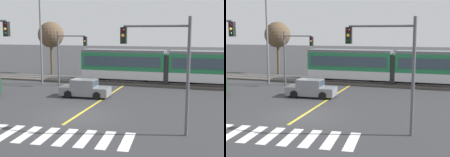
% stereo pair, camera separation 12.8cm
% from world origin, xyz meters
% --- Properties ---
extents(ground_plane, '(200.00, 200.00, 0.00)m').
position_xyz_m(ground_plane, '(0.00, 0.00, 0.00)').
color(ground_plane, '#333335').
extents(track_bed, '(120.00, 4.00, 0.18)m').
position_xyz_m(track_bed, '(0.00, 14.28, 0.09)').
color(track_bed, '#4C4742').
rests_on(track_bed, ground).
extents(rail_near, '(120.00, 0.08, 0.10)m').
position_xyz_m(rail_near, '(0.00, 13.56, 0.23)').
color(rail_near, '#939399').
rests_on(rail_near, track_bed).
extents(rail_far, '(120.00, 0.08, 0.10)m').
position_xyz_m(rail_far, '(0.00, 15.00, 0.23)').
color(rail_far, '#939399').
rests_on(rail_far, track_bed).
extents(light_rail_tram, '(18.50, 2.64, 3.43)m').
position_xyz_m(light_rail_tram, '(4.25, 14.27, 2.05)').
color(light_rail_tram, silver).
rests_on(light_rail_tram, track_bed).
extents(crosswalk_stripe_2, '(0.80, 2.84, 0.01)m').
position_xyz_m(crosswalk_stripe_2, '(-2.19, -4.43, 0.00)').
color(crosswalk_stripe_2, silver).
rests_on(crosswalk_stripe_2, ground).
extents(crosswalk_stripe_3, '(0.80, 2.84, 0.01)m').
position_xyz_m(crosswalk_stripe_3, '(-1.10, -4.33, 0.00)').
color(crosswalk_stripe_3, silver).
rests_on(crosswalk_stripe_3, ground).
extents(crosswalk_stripe_4, '(0.80, 2.84, 0.01)m').
position_xyz_m(crosswalk_stripe_4, '(0.00, -4.23, 0.00)').
color(crosswalk_stripe_4, silver).
rests_on(crosswalk_stripe_4, ground).
extents(crosswalk_stripe_5, '(0.80, 2.84, 0.01)m').
position_xyz_m(crosswalk_stripe_5, '(1.10, -4.14, 0.00)').
color(crosswalk_stripe_5, silver).
rests_on(crosswalk_stripe_5, ground).
extents(crosswalk_stripe_6, '(0.80, 2.84, 0.01)m').
position_xyz_m(crosswalk_stripe_6, '(2.19, -4.04, 0.00)').
color(crosswalk_stripe_6, silver).
rests_on(crosswalk_stripe_6, ground).
extents(crosswalk_stripe_7, '(0.80, 2.84, 0.01)m').
position_xyz_m(crosswalk_stripe_7, '(3.29, -3.94, 0.00)').
color(crosswalk_stripe_7, silver).
rests_on(crosswalk_stripe_7, ground).
extents(crosswalk_stripe_8, '(0.80, 2.84, 0.01)m').
position_xyz_m(crosswalk_stripe_8, '(4.38, -3.85, 0.00)').
color(crosswalk_stripe_8, silver).
rests_on(crosswalk_stripe_8, ground).
extents(lane_centre_line, '(0.20, 14.51, 0.01)m').
position_xyz_m(lane_centre_line, '(0.00, 5.02, 0.00)').
color(lane_centre_line, gold).
rests_on(lane_centre_line, ground).
extents(sedan_crossing, '(4.27, 2.06, 1.52)m').
position_xyz_m(sedan_crossing, '(-1.73, 5.82, 0.70)').
color(sedan_crossing, gray).
rests_on(sedan_crossing, ground).
extents(traffic_light_far_left, '(3.25, 0.38, 5.56)m').
position_xyz_m(traffic_light_far_left, '(-5.38, 10.46, 3.65)').
color(traffic_light_far_left, '#515459').
rests_on(traffic_light_far_left, ground).
extents(traffic_light_near_right, '(3.75, 0.38, 6.32)m').
position_xyz_m(traffic_light_near_right, '(5.98, -2.06, 4.15)').
color(traffic_light_near_right, '#515459').
rests_on(traffic_light_near_right, ground).
extents(street_lamp_west, '(2.44, 0.28, 9.71)m').
position_xyz_m(street_lamp_west, '(-8.44, 10.84, 5.48)').
color(street_lamp_west, slate).
rests_on(street_lamp_west, ground).
extents(bare_tree_far_west, '(3.33, 3.33, 6.83)m').
position_xyz_m(bare_tree_far_west, '(-11.27, 18.09, 5.13)').
color(bare_tree_far_west, brown).
rests_on(bare_tree_far_west, ground).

